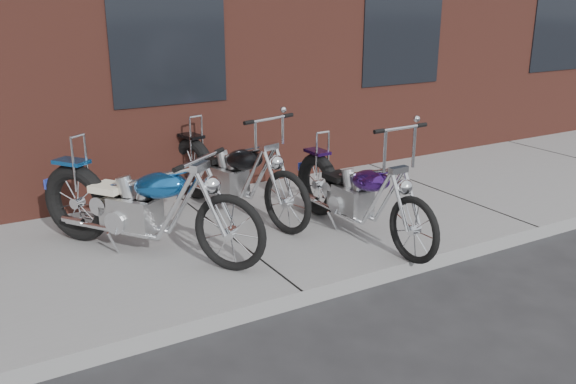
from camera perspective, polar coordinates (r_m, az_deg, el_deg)
ground at (r=5.29m, az=1.34°, el=-10.73°), size 120.00×120.00×0.00m
sidewalk at (r=6.46m, az=-5.62°, el=-4.58°), size 22.00×3.00×0.15m
chopper_purple at (r=6.32m, az=6.53°, el=-0.50°), size 0.55×2.24×1.25m
chopper_blue at (r=5.96m, az=-13.42°, el=-1.53°), size 1.56×2.12×1.10m
chopper_third at (r=6.93m, az=-5.17°, el=1.40°), size 0.78×2.33×1.20m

